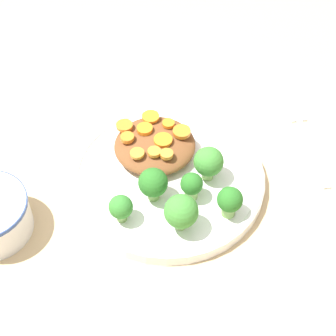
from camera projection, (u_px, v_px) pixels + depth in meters
The scene contains 20 objects.
ground_plane at pixel (168, 183), 0.84m from camera, with size 4.00×4.00×0.00m, color tan.
plate at pixel (168, 177), 0.83m from camera, with size 0.28×0.28×0.02m.
stew_mound at pixel (155, 145), 0.84m from camera, with size 0.12×0.12×0.03m, color brown.
broccoli_floret_0 at pixel (153, 183), 0.77m from camera, with size 0.04×0.04×0.05m.
broccoli_floret_1 at pixel (192, 185), 0.78m from camera, with size 0.03×0.03×0.05m.
broccoli_floret_2 at pixel (179, 212), 0.73m from camera, with size 0.05×0.05×0.06m.
broccoli_floret_3 at pixel (209, 162), 0.79m from camera, with size 0.04×0.04×0.06m.
broccoli_floret_4 at pixel (121, 208), 0.75m from camera, with size 0.03×0.03×0.04m.
broccoli_floret_5 at pixel (230, 201), 0.75m from camera, with size 0.04×0.04×0.05m.
carrot_slice_0 at pixel (145, 129), 0.83m from camera, with size 0.02×0.02×0.01m, color orange.
carrot_slice_1 at pixel (137, 153), 0.80m from camera, with size 0.02×0.02×0.00m, color orange.
carrot_slice_2 at pixel (151, 117), 0.85m from camera, with size 0.03×0.03×0.00m, color orange.
carrot_slice_3 at pixel (165, 140), 0.82m from camera, with size 0.03×0.03×0.00m, color orange.
carrot_slice_4 at pixel (124, 126), 0.84m from camera, with size 0.03×0.03×0.01m, color orange.
carrot_slice_5 at pixel (127, 137), 0.82m from camera, with size 0.02×0.02×0.01m, color orange.
carrot_slice_6 at pixel (182, 132), 0.83m from camera, with size 0.03×0.03×0.01m, color orange.
carrot_slice_7 at pixel (170, 154), 0.80m from camera, with size 0.02×0.02×0.01m, color orange.
carrot_slice_8 at pixel (168, 123), 0.84m from camera, with size 0.02×0.02×0.01m, color orange.
carrot_slice_9 at pixel (154, 152), 0.81m from camera, with size 0.02×0.02×0.01m, color orange.
fork at pixel (303, 129), 0.90m from camera, with size 0.03×0.20×0.01m.
Camera 1 is at (0.10, 0.51, 0.66)m, focal length 60.00 mm.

